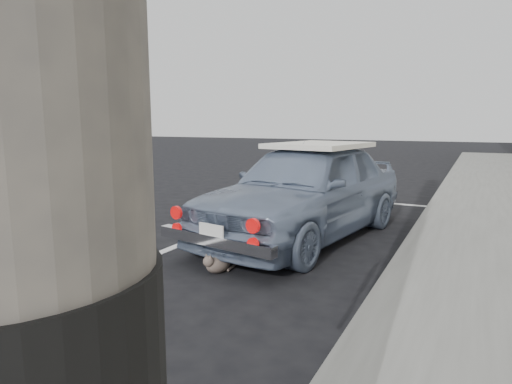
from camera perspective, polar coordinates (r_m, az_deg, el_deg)
ground at (r=3.81m, az=-19.06°, el=-16.36°), size 80.00×80.00×0.00m
pline_rear at (r=3.18m, az=-19.39°, el=-21.69°), size 3.00×0.12×0.01m
pline_front at (r=9.20m, az=14.18°, el=-1.19°), size 3.00×0.12×0.01m
pline_side at (r=6.55m, az=-5.33°, el=-5.09°), size 0.12×7.00×0.01m
retro_coupe at (r=6.10m, az=6.63°, el=0.42°), size 2.18×4.21×1.37m
cat at (r=4.72m, az=-5.21°, el=-9.43°), size 0.27×0.43×0.24m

